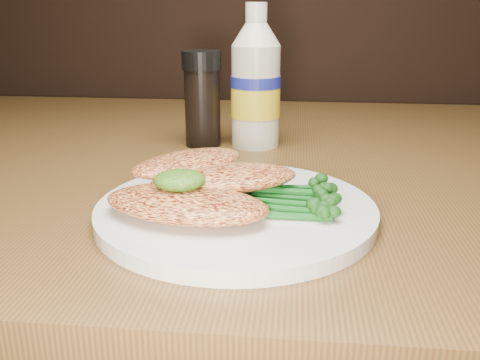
# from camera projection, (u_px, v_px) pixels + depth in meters

# --- Properties ---
(plate) EXTENTS (0.26, 0.26, 0.01)m
(plate) POSITION_uv_depth(u_px,v_px,m) (236.00, 211.00, 0.50)
(plate) COLOR silver
(plate) RESTS_ON dining_table
(chicken_front) EXTENTS (0.16, 0.11, 0.02)m
(chicken_front) POSITION_uv_depth(u_px,v_px,m) (186.00, 204.00, 0.46)
(chicken_front) COLOR #F5984E
(chicken_front) RESTS_ON plate
(chicken_mid) EXTENTS (0.16, 0.11, 0.02)m
(chicken_mid) POSITION_uv_depth(u_px,v_px,m) (225.00, 178.00, 0.50)
(chicken_mid) COLOR #F5984E
(chicken_mid) RESTS_ON plate
(chicken_back) EXTENTS (0.13, 0.13, 0.02)m
(chicken_back) POSITION_uv_depth(u_px,v_px,m) (188.00, 163.00, 0.53)
(chicken_back) COLOR #F5984E
(chicken_back) RESTS_ON plate
(pesto_front) EXTENTS (0.05, 0.04, 0.02)m
(pesto_front) POSITION_uv_depth(u_px,v_px,m) (179.00, 180.00, 0.47)
(pesto_front) COLOR black
(pesto_front) RESTS_ON chicken_front
(broccolini_bundle) EXTENTS (0.15, 0.13, 0.02)m
(broccolini_bundle) POSITION_uv_depth(u_px,v_px,m) (283.00, 195.00, 0.49)
(broccolini_bundle) COLOR #125619
(broccolini_bundle) RESTS_ON plate
(mayo_bottle) EXTENTS (0.09, 0.09, 0.19)m
(mayo_bottle) POSITION_uv_depth(u_px,v_px,m) (256.00, 77.00, 0.72)
(mayo_bottle) COLOR beige
(mayo_bottle) RESTS_ON dining_table
(pepper_grinder) EXTENTS (0.05, 0.05, 0.13)m
(pepper_grinder) POSITION_uv_depth(u_px,v_px,m) (202.00, 99.00, 0.73)
(pepper_grinder) COLOR black
(pepper_grinder) RESTS_ON dining_table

